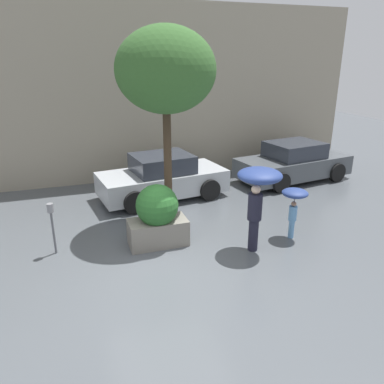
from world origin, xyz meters
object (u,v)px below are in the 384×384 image
at_px(planter_box, 157,216).
at_px(person_child, 294,199).
at_px(parking_meter, 51,218).
at_px(parked_car_near, 162,178).
at_px(parked_car_far, 293,163).
at_px(person_adult, 258,186).
at_px(street_tree, 166,71).

xyz_separation_m(planter_box, person_child, (3.23, -0.66, 0.27)).
relative_size(planter_box, parking_meter, 1.23).
distance_m(parked_car_near, parking_meter, 4.24).
xyz_separation_m(parked_car_far, parking_meter, (-8.12, -3.02, 0.23)).
height_order(person_adult, parking_meter, person_adult).
height_order(person_adult, person_child, person_adult).
distance_m(street_tree, parking_meter, 4.29).
relative_size(planter_box, person_child, 1.20).
distance_m(person_adult, street_tree, 3.51).
height_order(planter_box, person_child, planter_box).
xyz_separation_m(person_adult, parked_car_near, (-1.19, 3.98, -0.89)).
relative_size(person_child, parking_meter, 1.03).
relative_size(person_child, parked_car_near, 0.30).
bearing_deg(planter_box, parking_meter, 172.52).
bearing_deg(street_tree, person_child, -35.36).
bearing_deg(person_child, street_tree, 92.92).
xyz_separation_m(person_adult, parked_car_far, (3.72, 4.24, -0.89)).
height_order(planter_box, street_tree, street_tree).
bearing_deg(parked_car_far, planter_box, 110.90).
relative_size(planter_box, person_adult, 0.77).
distance_m(planter_box, parked_car_near, 3.19).
relative_size(parked_car_near, parking_meter, 3.41).
distance_m(parked_car_far, street_tree, 6.50).
xyz_separation_m(parked_car_near, parking_meter, (-3.21, -2.76, 0.23)).
bearing_deg(parking_meter, street_tree, 17.23).
bearing_deg(parked_car_near, person_adult, -171.33).
distance_m(planter_box, person_child, 3.30).
xyz_separation_m(planter_box, person_adult, (2.09, -0.92, 0.80)).
distance_m(person_child, parked_car_near, 4.41).
bearing_deg(street_tree, planter_box, -116.19).
distance_m(person_adult, person_child, 1.29).
relative_size(person_adult, person_child, 1.55).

